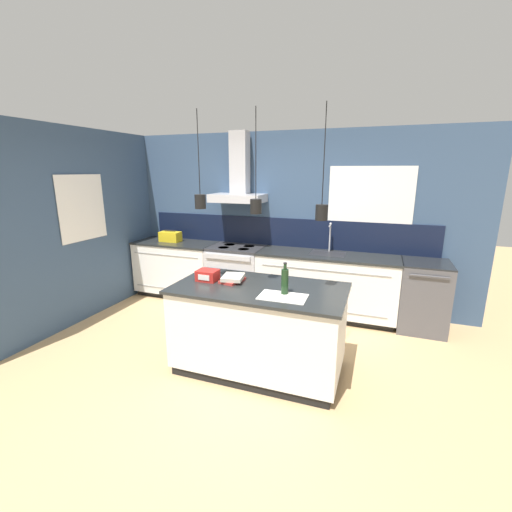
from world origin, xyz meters
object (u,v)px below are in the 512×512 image
object	(u,v)px
yellow_toolbox	(170,237)
bottle_on_island	(285,281)
dishwasher	(423,296)
book_stack	(233,278)
oven_range	(237,275)
red_supply_box	(208,275)

from	to	relation	value
yellow_toolbox	bottle_on_island	bearing A→B (deg)	-35.76
dishwasher	yellow_toolbox	size ratio (longest dim) A/B	2.68
book_stack	yellow_toolbox	size ratio (longest dim) A/B	0.86
oven_range	bottle_on_island	world-z (taller)	bottle_on_island
oven_range	yellow_toolbox	xyz separation A→B (m)	(-1.17, 0.00, 0.54)
bottle_on_island	red_supply_box	bearing A→B (deg)	171.92
oven_range	yellow_toolbox	bearing A→B (deg)	179.79
dishwasher	book_stack	size ratio (longest dim) A/B	3.12
red_supply_box	yellow_toolbox	distance (m)	2.23
dishwasher	red_supply_box	bearing A→B (deg)	-144.56
dishwasher	red_supply_box	distance (m)	2.83
yellow_toolbox	book_stack	bearing A→B (deg)	-40.85
bottle_on_island	book_stack	world-z (taller)	bottle_on_island
red_supply_box	oven_range	bearing A→B (deg)	102.81
bottle_on_island	yellow_toolbox	size ratio (longest dim) A/B	0.91
oven_range	yellow_toolbox	world-z (taller)	yellow_toolbox
book_stack	dishwasher	bearing A→B (deg)	37.97
dishwasher	yellow_toolbox	xyz separation A→B (m)	(-3.81, 0.00, 0.54)
bottle_on_island	red_supply_box	distance (m)	0.89
yellow_toolbox	oven_range	bearing A→B (deg)	-0.21
book_stack	red_supply_box	xyz separation A→B (m)	(-0.27, -0.05, 0.02)
bottle_on_island	oven_range	bearing A→B (deg)	125.60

